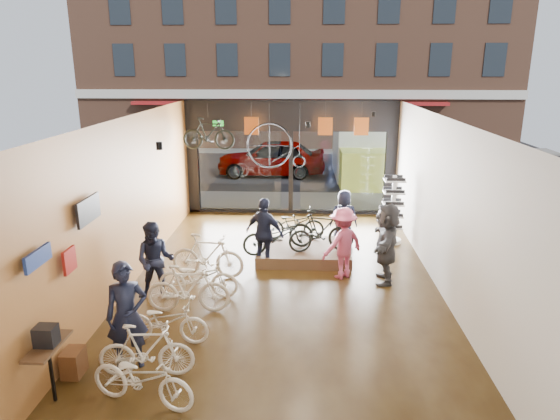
# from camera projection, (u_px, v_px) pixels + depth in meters

# --- Properties ---
(ground_plane) EXTENTS (7.00, 12.00, 0.04)m
(ground_plane) POSITION_uv_depth(u_px,v_px,m) (284.00, 286.00, 11.48)
(ground_plane) COLOR black
(ground_plane) RESTS_ON ground
(ceiling) EXTENTS (7.00, 12.00, 0.04)m
(ceiling) POSITION_uv_depth(u_px,v_px,m) (284.00, 118.00, 10.41)
(ceiling) COLOR black
(ceiling) RESTS_ON ground
(wall_left) EXTENTS (0.04, 12.00, 3.80)m
(wall_left) POSITION_uv_depth(u_px,v_px,m) (126.00, 204.00, 11.11)
(wall_left) COLOR #B27A3E
(wall_left) RESTS_ON ground
(wall_right) EXTENTS (0.04, 12.00, 3.80)m
(wall_right) POSITION_uv_depth(u_px,v_px,m) (446.00, 208.00, 10.79)
(wall_right) COLOR beige
(wall_right) RESTS_ON ground
(wall_back) EXTENTS (7.00, 0.04, 3.80)m
(wall_back) POSITION_uv_depth(u_px,v_px,m) (261.00, 363.00, 5.17)
(wall_back) COLOR beige
(wall_back) RESTS_ON ground
(storefront) EXTENTS (7.00, 0.26, 3.80)m
(storefront) POSITION_uv_depth(u_px,v_px,m) (291.00, 158.00, 16.70)
(storefront) COLOR black
(storefront) RESTS_ON ground
(exit_sign) EXTENTS (0.35, 0.06, 0.18)m
(exit_sign) POSITION_uv_depth(u_px,v_px,m) (218.00, 123.00, 16.38)
(exit_sign) COLOR #198C26
(exit_sign) RESTS_ON storefront
(street_road) EXTENTS (30.00, 18.00, 0.02)m
(street_road) POSITION_uv_depth(u_px,v_px,m) (295.00, 164.00, 25.87)
(street_road) COLOR black
(street_road) RESTS_ON ground
(sidewalk_near) EXTENTS (30.00, 2.40, 0.12)m
(sidewalk_near) POSITION_uv_depth(u_px,v_px,m) (292.00, 202.00, 18.37)
(sidewalk_near) COLOR slate
(sidewalk_near) RESTS_ON ground
(sidewalk_far) EXTENTS (30.00, 2.00, 0.12)m
(sidewalk_far) POSITION_uv_depth(u_px,v_px,m) (297.00, 150.00, 29.69)
(sidewalk_far) COLOR slate
(sidewalk_far) RESTS_ON ground
(opposite_building) EXTENTS (26.00, 5.00, 14.00)m
(opposite_building) POSITION_uv_depth(u_px,v_px,m) (298.00, 29.00, 30.16)
(opposite_building) COLOR brown
(opposite_building) RESTS_ON ground
(street_car) EXTENTS (4.90, 1.97, 1.67)m
(street_car) POSITION_uv_depth(u_px,v_px,m) (271.00, 158.00, 22.81)
(street_car) COLOR gray
(street_car) RESTS_ON street_road
(box_truck) EXTENTS (2.02, 6.06, 2.39)m
(box_truck) POSITION_uv_depth(u_px,v_px,m) (360.00, 154.00, 21.57)
(box_truck) COLOR silver
(box_truck) RESTS_ON street_road
(floor_bike_0) EXTENTS (1.77, 1.00, 0.88)m
(floor_bike_0) POSITION_uv_depth(u_px,v_px,m) (142.00, 378.00, 7.33)
(floor_bike_0) COLOR beige
(floor_bike_0) RESTS_ON ground_plane
(floor_bike_1) EXTENTS (1.58, 0.55, 0.93)m
(floor_bike_1) POSITION_uv_depth(u_px,v_px,m) (146.00, 351.00, 8.00)
(floor_bike_1) COLOR beige
(floor_bike_1) RESTS_ON ground_plane
(floor_bike_2) EXTENTS (1.62, 0.65, 0.83)m
(floor_bike_2) POSITION_uv_depth(u_px,v_px,m) (166.00, 321.00, 9.02)
(floor_bike_2) COLOR beige
(floor_bike_2) RESTS_ON ground_plane
(floor_bike_3) EXTENTS (1.72, 0.54, 1.02)m
(floor_bike_3) POSITION_uv_depth(u_px,v_px,m) (188.00, 289.00, 10.12)
(floor_bike_3) COLOR beige
(floor_bike_3) RESTS_ON ground_plane
(floor_bike_4) EXTENTS (1.73, 0.61, 0.91)m
(floor_bike_4) POSITION_uv_depth(u_px,v_px,m) (198.00, 278.00, 10.79)
(floor_bike_4) COLOR beige
(floor_bike_4) RESTS_ON ground_plane
(floor_bike_5) EXTENTS (1.82, 0.72, 1.06)m
(floor_bike_5) POSITION_uv_depth(u_px,v_px,m) (207.00, 256.00, 11.83)
(floor_bike_5) COLOR beige
(floor_bike_5) RESTS_ON ground_plane
(display_platform) EXTENTS (2.40, 1.80, 0.30)m
(display_platform) POSITION_uv_depth(u_px,v_px,m) (303.00, 252.00, 13.13)
(display_platform) COLOR #472F1A
(display_platform) RESTS_ON ground_plane
(display_bike_left) EXTENTS (1.86, 1.05, 0.93)m
(display_bike_left) POSITION_uv_depth(u_px,v_px,m) (278.00, 236.00, 12.46)
(display_bike_left) COLOR black
(display_bike_left) RESTS_ON display_platform
(display_bike_mid) EXTENTS (1.75, 0.81, 1.01)m
(display_bike_mid) POSITION_uv_depth(u_px,v_px,m) (321.00, 230.00, 12.79)
(display_bike_mid) COLOR black
(display_bike_mid) RESTS_ON display_platform
(display_bike_right) EXTENTS (1.66, 0.60, 0.87)m
(display_bike_right) POSITION_uv_depth(u_px,v_px,m) (294.00, 224.00, 13.54)
(display_bike_right) COLOR black
(display_bike_right) RESTS_ON display_platform
(customer_0) EXTENTS (0.80, 0.67, 1.86)m
(customer_0) POSITION_uv_depth(u_px,v_px,m) (127.00, 315.00, 8.16)
(customer_0) COLOR #161C33
(customer_0) RESTS_ON ground_plane
(customer_1) EXTENTS (0.88, 0.71, 1.72)m
(customer_1) POSITION_uv_depth(u_px,v_px,m) (155.00, 261.00, 10.65)
(customer_1) COLOR #161C33
(customer_1) RESTS_ON ground_plane
(customer_2) EXTENTS (1.13, 0.84, 1.78)m
(customer_2) POSITION_uv_depth(u_px,v_px,m) (265.00, 233.00, 12.31)
(customer_2) COLOR #161C33
(customer_2) RESTS_ON ground_plane
(customer_3) EXTENTS (1.28, 1.17, 1.72)m
(customer_3) POSITION_uv_depth(u_px,v_px,m) (343.00, 243.00, 11.70)
(customer_3) COLOR #CC4C72
(customer_3) RESTS_ON ground_plane
(customer_4) EXTENTS (0.80, 0.54, 1.58)m
(customer_4) POSITION_uv_depth(u_px,v_px,m) (344.00, 218.00, 13.89)
(customer_4) COLOR #161C33
(customer_4) RESTS_ON ground_plane
(customer_5) EXTENTS (0.81, 1.82, 1.90)m
(customer_5) POSITION_uv_depth(u_px,v_px,m) (386.00, 243.00, 11.44)
(customer_5) COLOR #3F3F44
(customer_5) RESTS_ON ground_plane
(sunglasses_rack) EXTENTS (0.61, 0.51, 1.95)m
(sunglasses_rack) POSITION_uv_depth(u_px,v_px,m) (393.00, 210.00, 14.03)
(sunglasses_rack) COLOR white
(sunglasses_rack) RESTS_ON ground_plane
(wall_merch) EXTENTS (0.40, 2.40, 2.60)m
(wall_merch) POSITION_uv_depth(u_px,v_px,m) (62.00, 299.00, 7.91)
(wall_merch) COLOR navy
(wall_merch) RESTS_ON wall_left
(penny_farthing) EXTENTS (1.72, 0.06, 1.37)m
(penny_farthing) POSITION_uv_depth(u_px,v_px,m) (279.00, 147.00, 15.06)
(penny_farthing) COLOR black
(penny_farthing) RESTS_ON ceiling
(hung_bike) EXTENTS (1.61, 0.58, 0.95)m
(hung_bike) POSITION_uv_depth(u_px,v_px,m) (209.00, 134.00, 14.80)
(hung_bike) COLOR black
(hung_bike) RESTS_ON ceiling
(jersey_left) EXTENTS (0.45, 0.03, 0.55)m
(jersey_left) POSITION_uv_depth(u_px,v_px,m) (251.00, 126.00, 15.67)
(jersey_left) COLOR #CC5919
(jersey_left) RESTS_ON ceiling
(jersey_mid) EXTENTS (0.45, 0.03, 0.55)m
(jersey_mid) POSITION_uv_depth(u_px,v_px,m) (325.00, 126.00, 15.57)
(jersey_mid) COLOR #CC5919
(jersey_mid) RESTS_ON ceiling
(jersey_right) EXTENTS (0.45, 0.03, 0.55)m
(jersey_right) POSITION_uv_depth(u_px,v_px,m) (361.00, 127.00, 15.52)
(jersey_right) COLOR #CC5919
(jersey_right) RESTS_ON ceiling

